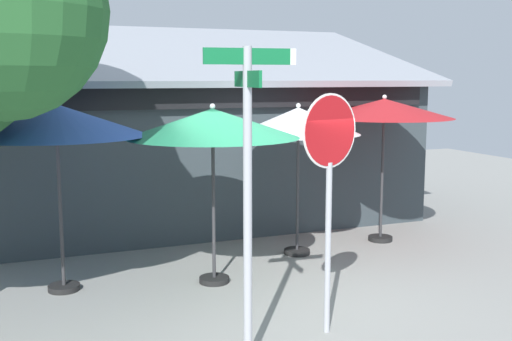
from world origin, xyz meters
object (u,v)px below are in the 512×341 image
Objects in this scene: patio_umbrella_royal_blue_left at (56,121)px; patio_umbrella_ivory_right at (298,122)px; patio_umbrella_crimson_far_right at (384,109)px; stop_sign at (329,166)px; street_sign_post at (248,175)px; patio_umbrella_forest_green_center at (213,124)px.

patio_umbrella_royal_blue_left is 3.87m from patio_umbrella_ivory_right.
patio_umbrella_crimson_far_right is at bearing 6.56° from patio_umbrella_royal_blue_left.
stop_sign reaches higher than patio_umbrella_crimson_far_right.
street_sign_post is 1.26× the size of patio_umbrella_forest_green_center.
patio_umbrella_crimson_far_right is (4.05, 3.72, 0.41)m from street_sign_post.
patio_umbrella_royal_blue_left is at bearing 167.50° from patio_umbrella_forest_green_center.
patio_umbrella_crimson_far_right is at bearing 48.77° from stop_sign.
patio_umbrella_royal_blue_left reaches higher than patio_umbrella_ivory_right.
patio_umbrella_royal_blue_left is 1.01× the size of patio_umbrella_crimson_far_right.
patio_umbrella_royal_blue_left is at bearing 135.75° from stop_sign.
street_sign_post is 4.16m from patio_umbrella_ivory_right.
patio_umbrella_forest_green_center is 1.98m from patio_umbrella_ivory_right.
patio_umbrella_crimson_far_right is (1.80, 0.22, 0.16)m from patio_umbrella_ivory_right.
street_sign_post reaches higher than stop_sign.
patio_umbrella_ivory_right is at bearing 26.68° from patio_umbrella_forest_green_center.
patio_umbrella_royal_blue_left is (-1.59, 3.07, 0.39)m from street_sign_post.
stop_sign reaches higher than patio_umbrella_forest_green_center.
street_sign_post is at bearing -137.47° from patio_umbrella_crimson_far_right.
patio_umbrella_crimson_far_right reaches higher than patio_umbrella_ivory_right.
patio_umbrella_forest_green_center is 1.02× the size of patio_umbrella_ivory_right.
street_sign_post is 1.22× the size of patio_umbrella_royal_blue_left.
patio_umbrella_forest_green_center reaches higher than patio_umbrella_ivory_right.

